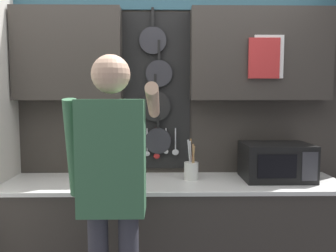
{
  "coord_description": "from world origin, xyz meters",
  "views": [
    {
      "loc": [
        -0.08,
        -2.5,
        1.57
      ],
      "look_at": [
        -0.04,
        0.19,
        1.32
      ],
      "focal_mm": 35.0,
      "sensor_mm": 36.0,
      "label": 1
    }
  ],
  "objects_px": {
    "knife_block": "(99,167)",
    "utensil_crock": "(191,169)",
    "person": "(113,179)",
    "microwave": "(276,161)"
  },
  "relations": [
    {
      "from": "knife_block",
      "to": "person",
      "type": "relative_size",
      "value": 0.16
    },
    {
      "from": "microwave",
      "to": "person",
      "type": "bearing_deg",
      "value": -151.08
    },
    {
      "from": "person",
      "to": "microwave",
      "type": "bearing_deg",
      "value": 28.92
    },
    {
      "from": "microwave",
      "to": "knife_block",
      "type": "bearing_deg",
      "value": 179.96
    },
    {
      "from": "knife_block",
      "to": "microwave",
      "type": "bearing_deg",
      "value": -0.04
    },
    {
      "from": "knife_block",
      "to": "utensil_crock",
      "type": "relative_size",
      "value": 0.88
    },
    {
      "from": "utensil_crock",
      "to": "person",
      "type": "height_order",
      "value": "person"
    },
    {
      "from": "utensil_crock",
      "to": "person",
      "type": "relative_size",
      "value": 0.18
    },
    {
      "from": "knife_block",
      "to": "utensil_crock",
      "type": "distance_m",
      "value": 0.73
    },
    {
      "from": "knife_block",
      "to": "person",
      "type": "distance_m",
      "value": 0.7
    }
  ]
}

